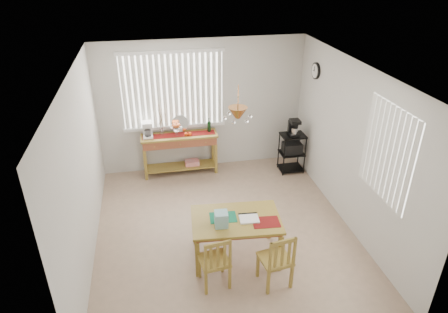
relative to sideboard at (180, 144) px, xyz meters
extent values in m
cube|color=tan|center=(0.49, -2.02, -0.63)|extent=(4.00, 4.50, 0.01)
cube|color=beige|center=(0.49, 0.28, 0.68)|extent=(4.00, 0.10, 2.60)
cube|color=beige|center=(0.49, -4.32, 0.68)|extent=(4.00, 0.10, 2.60)
cube|color=beige|center=(-1.56, -2.02, 0.68)|extent=(0.10, 4.50, 2.60)
cube|color=beige|center=(2.54, -2.02, 0.68)|extent=(0.10, 4.50, 2.60)
cube|color=white|center=(0.49, -2.02, 2.03)|extent=(4.00, 4.50, 0.10)
cube|color=white|center=(-0.06, 0.22, 1.03)|extent=(1.90, 0.01, 1.40)
cube|color=white|center=(-0.96, 0.21, 1.03)|extent=(0.07, 0.03, 1.40)
cube|color=white|center=(-0.86, 0.21, 1.03)|extent=(0.07, 0.03, 1.40)
cube|color=white|center=(-0.75, 0.21, 1.03)|extent=(0.07, 0.03, 1.40)
cube|color=white|center=(-0.64, 0.21, 1.03)|extent=(0.07, 0.03, 1.40)
cube|color=white|center=(-0.54, 0.21, 1.03)|extent=(0.07, 0.03, 1.40)
cube|color=white|center=(-0.43, 0.21, 1.03)|extent=(0.07, 0.03, 1.40)
cube|color=white|center=(-0.33, 0.21, 1.03)|extent=(0.07, 0.03, 1.40)
cube|color=white|center=(-0.22, 0.21, 1.03)|extent=(0.07, 0.03, 1.40)
cube|color=white|center=(-0.12, 0.21, 1.03)|extent=(0.07, 0.03, 1.40)
cube|color=white|center=(-0.01, 0.21, 1.03)|extent=(0.07, 0.03, 1.40)
cube|color=white|center=(0.09, 0.21, 1.03)|extent=(0.07, 0.03, 1.40)
cube|color=white|center=(0.20, 0.21, 1.03)|extent=(0.07, 0.03, 1.40)
cube|color=white|center=(0.31, 0.21, 1.03)|extent=(0.07, 0.03, 1.40)
cube|color=white|center=(0.41, 0.21, 1.03)|extent=(0.07, 0.03, 1.40)
cube|color=white|center=(0.52, 0.21, 1.03)|extent=(0.07, 0.03, 1.40)
cube|color=white|center=(0.62, 0.21, 1.03)|extent=(0.07, 0.03, 1.40)
cube|color=white|center=(0.73, 0.21, 1.03)|extent=(0.07, 0.03, 1.40)
cube|color=white|center=(0.83, 0.21, 1.03)|extent=(0.07, 0.03, 1.40)
cube|color=white|center=(-0.06, 0.20, 0.30)|extent=(1.98, 0.06, 0.06)
cube|color=white|center=(-0.06, 0.20, 1.76)|extent=(1.98, 0.06, 0.06)
cube|color=white|center=(2.48, -2.92, 1.03)|extent=(0.01, 1.10, 1.30)
cube|color=white|center=(2.47, -3.42, 1.03)|extent=(0.03, 0.07, 1.30)
cube|color=white|center=(2.47, -3.31, 1.03)|extent=(0.03, 0.07, 1.30)
cube|color=white|center=(2.47, -3.20, 1.03)|extent=(0.03, 0.07, 1.30)
cube|color=white|center=(2.47, -3.09, 1.03)|extent=(0.03, 0.07, 1.30)
cube|color=white|center=(2.47, -2.98, 1.03)|extent=(0.03, 0.07, 1.30)
cube|color=white|center=(2.47, -2.87, 1.03)|extent=(0.03, 0.07, 1.30)
cube|color=white|center=(2.47, -2.76, 1.03)|extent=(0.03, 0.07, 1.30)
cube|color=white|center=(2.47, -2.65, 1.03)|extent=(0.03, 0.07, 1.30)
cube|color=white|center=(2.47, -2.54, 1.03)|extent=(0.03, 0.07, 1.30)
cube|color=white|center=(2.47, -2.43, 1.03)|extent=(0.03, 0.07, 1.30)
cylinder|color=black|center=(2.46, -0.47, 1.46)|extent=(0.04, 0.30, 0.30)
cylinder|color=white|center=(2.44, -0.47, 1.46)|extent=(0.01, 0.25, 0.25)
cylinder|color=#9A5E2A|center=(0.53, -2.63, 1.81)|extent=(0.01, 0.01, 0.34)
cone|color=#9A5E2A|center=(0.53, -2.63, 1.63)|extent=(0.24, 0.24, 0.14)
sphere|color=white|center=(0.69, -2.63, 1.57)|extent=(0.05, 0.05, 0.05)
sphere|color=white|center=(0.61, -2.49, 1.57)|extent=(0.05, 0.05, 0.05)
sphere|color=white|center=(0.45, -2.49, 1.57)|extent=(0.05, 0.05, 0.05)
sphere|color=white|center=(0.37, -2.63, 1.57)|extent=(0.05, 0.05, 0.05)
sphere|color=white|center=(0.45, -2.77, 1.57)|extent=(0.05, 0.05, 0.05)
sphere|color=white|center=(0.61, -2.77, 1.57)|extent=(0.05, 0.05, 0.05)
cube|color=olive|center=(-0.01, 0.00, 0.19)|extent=(1.47, 0.41, 0.04)
cube|color=#9B5033|center=(-0.01, 0.00, 0.09)|extent=(1.42, 0.38, 0.15)
cube|color=olive|center=(-0.70, -0.16, -0.30)|extent=(0.06, 0.06, 0.63)
cube|color=olive|center=(0.68, -0.16, -0.30)|extent=(0.06, 0.06, 0.63)
cube|color=olive|center=(-0.70, 0.16, -0.30)|extent=(0.06, 0.06, 0.63)
cube|color=olive|center=(0.68, 0.16, -0.30)|extent=(0.06, 0.06, 0.63)
cube|color=olive|center=(-0.01, 0.00, -0.48)|extent=(1.36, 0.36, 0.03)
cube|color=red|center=(0.22, 0.00, -0.42)|extent=(0.28, 0.20, 0.09)
cube|color=maroon|center=(-0.01, 0.00, 0.21)|extent=(1.40, 0.23, 0.01)
cube|color=white|center=(-0.60, 0.00, 0.23)|extent=(0.18, 0.22, 0.05)
cube|color=white|center=(-0.60, 0.07, 0.34)|extent=(0.18, 0.07, 0.28)
cube|color=white|center=(-0.60, -0.02, 0.50)|extent=(0.18, 0.20, 0.06)
cylinder|color=white|center=(-0.60, -0.03, 0.31)|extent=(0.12, 0.12, 0.12)
cylinder|color=white|center=(-0.06, -0.02, 0.25)|extent=(0.05, 0.05, 0.09)
cone|color=white|center=(-0.06, -0.02, 0.34)|extent=(0.24, 0.24, 0.08)
sphere|color=red|center=(-0.01, -0.02, 0.42)|extent=(0.07, 0.07, 0.07)
sphere|color=red|center=(-0.03, 0.02, 0.42)|extent=(0.07, 0.07, 0.07)
sphere|color=red|center=(-0.08, 0.02, 0.42)|extent=(0.07, 0.07, 0.07)
sphere|color=red|center=(-0.10, -0.02, 0.42)|extent=(0.07, 0.07, 0.07)
sphere|color=red|center=(-0.08, -0.06, 0.42)|extent=(0.07, 0.07, 0.07)
sphere|color=red|center=(-0.03, -0.06, 0.42)|extent=(0.07, 0.07, 0.07)
sphere|color=#EA420C|center=(0.12, -0.07, 0.24)|extent=(0.07, 0.07, 0.07)
sphere|color=#EA420C|center=(0.19, -0.07, 0.24)|extent=(0.07, 0.07, 0.07)
cylinder|color=silver|center=(0.04, 0.17, 0.37)|extent=(0.33, 0.08, 0.33)
cylinder|color=white|center=(-0.33, 0.05, 0.27)|extent=(0.07, 0.07, 0.13)
cylinder|color=#4C3823|center=(-0.33, 0.05, 0.54)|extent=(0.08, 0.04, 0.41)
cylinder|color=#4C3823|center=(-0.33, 0.05, 0.57)|extent=(0.13, 0.06, 0.44)
cylinder|color=#4C3823|center=(-0.33, 0.05, 0.52)|extent=(0.16, 0.07, 0.33)
cylinder|color=#4C3823|center=(-0.33, 0.05, 0.59)|extent=(0.05, 0.03, 0.50)
cylinder|color=#4C3823|center=(-0.33, 0.05, 0.51)|extent=(0.20, 0.09, 0.28)
cylinder|color=black|center=(0.59, 0.05, 0.31)|extent=(0.07, 0.07, 0.21)
cylinder|color=black|center=(0.59, 0.05, 0.45)|extent=(0.03, 0.03, 0.07)
cylinder|color=black|center=(1.97, -0.52, -0.22)|extent=(0.02, 0.02, 0.80)
cylinder|color=black|center=(2.40, -0.52, -0.22)|extent=(0.02, 0.02, 0.80)
cylinder|color=black|center=(1.97, -0.19, -0.22)|extent=(0.02, 0.02, 0.80)
cylinder|color=black|center=(2.40, -0.19, -0.22)|extent=(0.02, 0.02, 0.80)
cube|color=black|center=(2.19, -0.36, 0.16)|extent=(0.47, 0.37, 0.03)
cube|color=black|center=(2.19, -0.36, -0.22)|extent=(0.47, 0.37, 0.02)
cube|color=black|center=(2.19, -0.36, -0.57)|extent=(0.47, 0.37, 0.02)
cube|color=black|center=(2.19, -0.36, -0.11)|extent=(0.36, 0.28, 0.21)
cube|color=black|center=(2.19, -0.37, 0.20)|extent=(0.19, 0.22, 0.05)
cube|color=black|center=(2.19, -0.30, 0.31)|extent=(0.19, 0.07, 0.28)
cube|color=black|center=(2.19, -0.37, 0.47)|extent=(0.19, 0.21, 0.07)
cylinder|color=silver|center=(2.19, -0.38, 0.28)|extent=(0.12, 0.12, 0.12)
cube|color=olive|center=(0.53, -2.63, 0.03)|extent=(1.31, 0.90, 0.04)
cube|color=#9B5033|center=(0.53, -2.63, -0.02)|extent=(1.21, 0.81, 0.05)
cube|color=olive|center=(-0.07, -2.93, -0.33)|extent=(0.07, 0.07, 0.58)
cube|color=olive|center=(1.07, -3.02, -0.33)|extent=(0.07, 0.07, 0.58)
cube|color=olive|center=(-0.01, -2.24, -0.33)|extent=(0.07, 0.07, 0.58)
cube|color=olive|center=(1.12, -2.33, -0.33)|extent=(0.07, 0.07, 0.58)
cube|color=#136D4C|center=(0.36, -2.57, 0.05)|extent=(0.39, 0.30, 0.01)
cube|color=maroon|center=(0.92, -2.80, 0.05)|extent=(0.39, 0.30, 0.01)
cube|color=white|center=(0.70, -2.69, 0.06)|extent=(0.28, 0.23, 0.02)
cube|color=black|center=(0.71, -2.57, 0.06)|extent=(0.27, 0.05, 0.03)
cube|color=#8AC1C9|center=(0.30, -2.74, 0.15)|extent=(0.19, 0.19, 0.21)
cube|color=olive|center=(0.13, -3.10, -0.23)|extent=(0.42, 0.42, 0.04)
cube|color=olive|center=(0.27, -2.92, -0.44)|extent=(0.04, 0.04, 0.37)
cube|color=olive|center=(-0.05, -2.96, -0.44)|extent=(0.04, 0.04, 0.37)
cube|color=olive|center=(0.31, -3.24, -0.44)|extent=(0.04, 0.04, 0.37)
cube|color=olive|center=(-0.01, -3.28, -0.44)|extent=(0.04, 0.04, 0.37)
cube|color=olive|center=(0.31, -3.25, -0.01)|extent=(0.03, 0.03, 0.41)
cube|color=olive|center=(-0.01, -3.29, -0.01)|extent=(0.03, 0.03, 0.41)
cube|color=olive|center=(0.15, -3.27, 0.17)|extent=(0.34, 0.07, 0.05)
cube|color=olive|center=(0.24, -3.26, -0.03)|extent=(0.04, 0.02, 0.33)
cube|color=olive|center=(0.15, -3.27, -0.03)|extent=(0.04, 0.02, 0.33)
cube|color=olive|center=(0.06, -3.28, -0.03)|extent=(0.04, 0.02, 0.33)
cube|color=olive|center=(0.92, -3.24, -0.22)|extent=(0.44, 0.44, 0.04)
cube|color=olive|center=(1.07, -3.05, -0.43)|extent=(0.04, 0.04, 0.38)
cube|color=olive|center=(0.73, -3.10, -0.43)|extent=(0.04, 0.04, 0.38)
cube|color=olive|center=(1.11, -3.38, -0.43)|extent=(0.04, 0.04, 0.38)
cube|color=olive|center=(0.78, -3.43, -0.43)|extent=(0.04, 0.04, 0.38)
cube|color=olive|center=(1.11, -3.39, 0.01)|extent=(0.04, 0.04, 0.43)
cube|color=olive|center=(0.78, -3.44, 0.01)|extent=(0.04, 0.04, 0.43)
cube|color=olive|center=(0.95, -3.42, 0.20)|extent=(0.35, 0.08, 0.06)
cube|color=olive|center=(1.04, -3.40, -0.01)|extent=(0.04, 0.02, 0.34)
cube|color=olive|center=(0.95, -3.42, -0.01)|extent=(0.04, 0.02, 0.34)
cube|color=olive|center=(0.86, -3.43, -0.01)|extent=(0.04, 0.02, 0.34)
camera|label=1|loc=(-0.52, -7.06, 3.40)|focal=32.00mm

